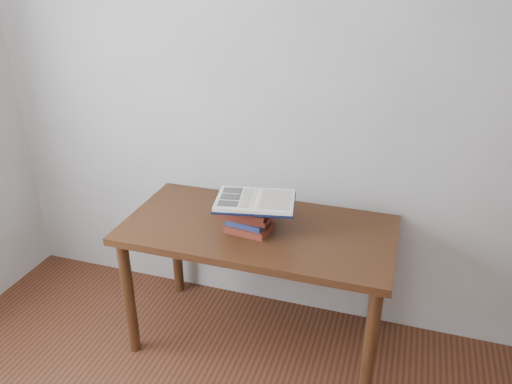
% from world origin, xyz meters
% --- Properties ---
extents(room_shell, '(3.54, 3.54, 2.62)m').
position_xyz_m(room_shell, '(-0.08, 0.01, 1.63)').
color(room_shell, beige).
rests_on(room_shell, ground).
extents(desk, '(1.36, 0.68, 0.73)m').
position_xyz_m(desk, '(-0.06, 1.38, 0.63)').
color(desk, '#462811').
rests_on(desk, ground).
extents(book_stack, '(0.26, 0.19, 0.15)m').
position_xyz_m(book_stack, '(-0.11, 1.34, 0.81)').
color(book_stack, maroon).
rests_on(book_stack, desk).
extents(open_book, '(0.42, 0.33, 0.03)m').
position_xyz_m(open_book, '(-0.06, 1.33, 0.89)').
color(open_book, black).
rests_on(open_book, book_stack).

